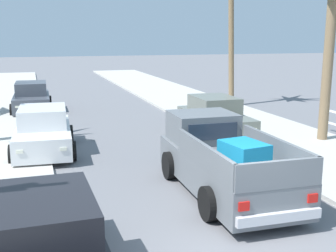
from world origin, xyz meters
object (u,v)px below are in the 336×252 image
car_left_near (43,132)px  car_right_near (44,245)px  car_right_mid (32,98)px  car_left_mid (215,117)px  pickup_truck (222,161)px

car_left_near → car_right_near: (-0.25, -8.50, 0.00)m
car_left_near → car_right_mid: size_ratio=1.01×
car_right_near → car_right_mid: (-0.07, 17.13, 0.00)m
car_left_near → car_left_mid: 6.64m
pickup_truck → car_left_mid: bearing=68.2°
car_left_mid → car_left_near: bearing=-173.7°
car_left_near → pickup_truck: bearing=-51.7°
pickup_truck → car_left_mid: size_ratio=1.23×
car_right_near → car_right_mid: 17.13m
car_right_mid → car_left_mid: bearing=-48.8°
pickup_truck → car_left_mid: pickup_truck is taller
pickup_truck → car_right_mid: bearing=107.9°
car_left_mid → car_right_mid: size_ratio=0.99×
pickup_truck → car_left_near: bearing=128.3°
pickup_truck → car_left_mid: (2.41, 6.04, -0.08)m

